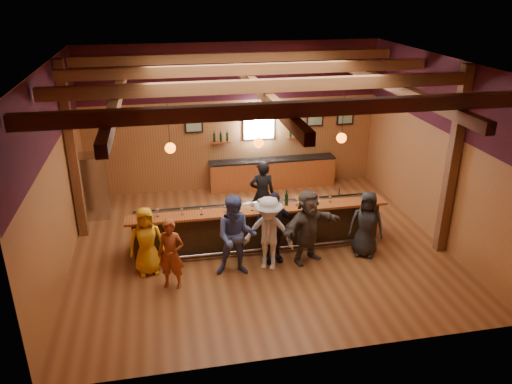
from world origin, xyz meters
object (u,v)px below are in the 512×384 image
(customer_orange, at_px, (146,241))
(customer_denim, at_px, (236,236))
(customer_dark, at_px, (366,224))
(customer_redvest, at_px, (171,254))
(bottle_a, at_px, (275,200))
(back_bar_cabinet, at_px, (272,173))
(customer_navy, at_px, (273,227))
(bar_counter, at_px, (258,225))
(stainless_fridge, at_px, (94,186))
(customer_white, at_px, (269,234))
(customer_brown, at_px, (308,226))
(bartender, at_px, (262,194))
(ice_bucket, at_px, (263,204))

(customer_orange, relative_size, customer_denim, 0.84)
(customer_orange, height_order, customer_dark, customer_dark)
(customer_redvest, bearing_deg, bottle_a, 46.91)
(back_bar_cabinet, relative_size, customer_navy, 2.29)
(customer_denim, xyz_separation_m, customer_dark, (3.16, 0.24, -0.13))
(bar_counter, bearing_deg, customer_dark, -22.95)
(stainless_fridge, relative_size, customer_white, 1.01)
(bar_counter, xyz_separation_m, customer_navy, (0.19, -0.87, 0.35))
(bar_counter, xyz_separation_m, customer_dark, (2.42, -1.02, 0.29))
(customer_white, distance_m, customer_brown, 0.97)
(customer_orange, bearing_deg, bottle_a, 6.27)
(customer_redvest, bearing_deg, customer_denim, 29.41)
(customer_dark, relative_size, bottle_a, 4.88)
(customer_white, xyz_separation_m, bartender, (0.30, 2.17, 0.03))
(customer_redvest, relative_size, customer_white, 0.90)
(bar_counter, height_order, customer_redvest, customer_redvest)
(back_bar_cabinet, relative_size, customer_white, 2.25)
(stainless_fridge, distance_m, ice_bucket, 5.01)
(bar_counter, xyz_separation_m, customer_denim, (-0.74, -1.27, 0.43))
(customer_brown, bearing_deg, customer_dark, -23.50)
(customer_white, relative_size, bottle_a, 5.31)
(customer_navy, xyz_separation_m, ice_bucket, (-0.14, 0.55, 0.35))
(back_bar_cabinet, xyz_separation_m, customer_denim, (-1.92, -4.84, 0.47))
(customer_redvest, bearing_deg, ice_bucket, 47.63)
(customer_white, bearing_deg, ice_bucket, 109.40)
(back_bar_cabinet, xyz_separation_m, stainless_fridge, (-5.30, -1.12, 0.42))
(customer_redvest, relative_size, customer_dark, 0.98)
(bar_counter, height_order, customer_white, customer_white)
(customer_redvest, distance_m, customer_denim, 1.47)
(stainless_fridge, bearing_deg, bottle_a, -30.13)
(customer_dark, relative_size, bartender, 0.89)
(customer_denim, height_order, customer_white, customer_denim)
(customer_redvest, relative_size, customer_navy, 0.91)
(customer_orange, bearing_deg, customer_denim, -18.30)
(customer_orange, height_order, customer_denim, customer_denim)
(customer_navy, relative_size, customer_brown, 0.97)
(stainless_fridge, relative_size, bottle_a, 5.38)
(customer_denim, relative_size, bartender, 1.04)
(customer_dark, bearing_deg, customer_denim, -152.82)
(bottle_a, bearing_deg, customer_denim, -136.06)
(customer_denim, bearing_deg, customer_navy, 32.94)
(customer_navy, xyz_separation_m, customer_brown, (0.79, -0.16, 0.03))
(back_bar_cabinet, height_order, bottle_a, bottle_a)
(bar_counter, xyz_separation_m, bottle_a, (0.40, -0.17, 0.72))
(customer_redvest, relative_size, customer_denim, 0.84)
(customer_orange, bearing_deg, bar_counter, 11.37)
(customer_redvest, bearing_deg, customer_white, 28.13)
(bar_counter, relative_size, stainless_fridge, 3.50)
(customer_orange, relative_size, customer_white, 0.90)
(bottle_a, bearing_deg, bartender, 94.11)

